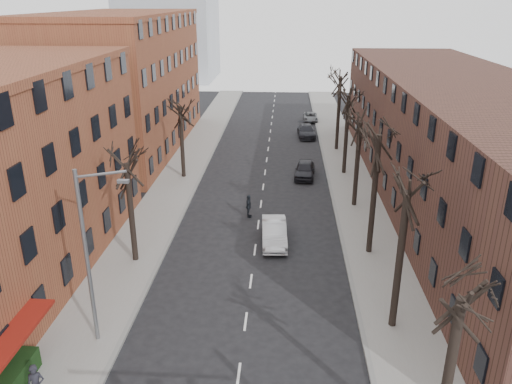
# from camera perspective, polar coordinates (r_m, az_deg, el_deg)

# --- Properties ---
(sidewalk_left) EXTENTS (4.00, 90.00, 0.15)m
(sidewalk_left) POSITION_cam_1_polar(r_m,az_deg,el_deg) (48.62, -8.47, 2.13)
(sidewalk_left) COLOR gray
(sidewalk_left) RESTS_ON ground
(sidewalk_right) EXTENTS (4.00, 90.00, 0.15)m
(sidewalk_right) POSITION_cam_1_polar(r_m,az_deg,el_deg) (48.00, 10.58, 1.74)
(sidewalk_right) COLOR gray
(sidewalk_right) RESTS_ON ground
(building_left_far) EXTENTS (12.00, 28.00, 14.00)m
(building_left_far) POSITION_cam_1_polar(r_m,az_deg,el_deg) (57.47, -15.05, 11.75)
(building_left_far) COLOR brown
(building_left_far) RESTS_ON ground
(building_right) EXTENTS (12.00, 50.00, 10.00)m
(building_right) POSITION_cam_1_polar(r_m,az_deg,el_deg) (43.71, 22.28, 5.30)
(building_right) COLOR #462A21
(building_right) RESTS_ON ground
(tree_right_b) EXTENTS (5.20, 5.20, 10.80)m
(tree_right_b) POSITION_cam_1_polar(r_m,az_deg,el_deg) (27.68, 15.24, -14.64)
(tree_right_b) COLOR black
(tree_right_b) RESTS_ON ground
(tree_right_c) EXTENTS (5.20, 5.20, 11.60)m
(tree_right_c) POSITION_cam_1_polar(r_m,az_deg,el_deg) (34.36, 12.73, -6.82)
(tree_right_c) COLOR black
(tree_right_c) RESTS_ON ground
(tree_right_d) EXTENTS (5.20, 5.20, 10.00)m
(tree_right_d) POSITION_cam_1_polar(r_m,az_deg,el_deg) (41.50, 11.11, -1.60)
(tree_right_d) COLOR black
(tree_right_d) RESTS_ON ground
(tree_right_e) EXTENTS (5.20, 5.20, 10.80)m
(tree_right_e) POSITION_cam_1_polar(r_m,az_deg,el_deg) (48.91, 9.98, 2.06)
(tree_right_e) COLOR black
(tree_right_e) RESTS_ON ground
(tree_right_f) EXTENTS (5.20, 5.20, 11.60)m
(tree_right_f) POSITION_cam_1_polar(r_m,az_deg,el_deg) (56.49, 9.15, 4.75)
(tree_right_f) COLOR black
(tree_right_f) RESTS_ON ground
(tree_left_a) EXTENTS (5.20, 5.20, 9.50)m
(tree_left_a) POSITION_cam_1_polar(r_m,az_deg,el_deg) (33.49, -13.55, -7.68)
(tree_left_a) COLOR black
(tree_left_a) RESTS_ON ground
(tree_left_b) EXTENTS (5.20, 5.20, 9.50)m
(tree_left_b) POSITION_cam_1_polar(r_m,az_deg,el_deg) (47.64, -8.23, 1.64)
(tree_left_b) COLOR black
(tree_left_b) RESTS_ON ground
(streetlight) EXTENTS (2.45, 0.22, 9.03)m
(streetlight) POSITION_cam_1_polar(r_m,az_deg,el_deg) (24.37, -18.50, -6.45)
(streetlight) COLOR slate
(streetlight) RESTS_ON ground
(silver_sedan) EXTENTS (1.93, 4.82, 1.56)m
(silver_sedan) POSITION_cam_1_polar(r_m,az_deg,el_deg) (34.54, 2.09, -4.65)
(silver_sedan) COLOR silver
(silver_sedan) RESTS_ON ground
(parked_car_near) EXTENTS (2.18, 4.57, 1.51)m
(parked_car_near) POSITION_cam_1_polar(r_m,az_deg,el_deg) (47.30, 5.60, 2.58)
(parked_car_near) COLOR black
(parked_car_near) RESTS_ON ground
(parked_car_mid) EXTENTS (2.22, 5.02, 1.43)m
(parked_car_mid) POSITION_cam_1_polar(r_m,az_deg,el_deg) (61.36, 5.77, 6.94)
(parked_car_mid) COLOR black
(parked_car_mid) RESTS_ON ground
(parked_car_far) EXTENTS (1.90, 4.09, 1.14)m
(parked_car_far) POSITION_cam_1_polar(r_m,az_deg,el_deg) (69.49, 6.25, 8.51)
(parked_car_far) COLOR slate
(parked_car_far) RESTS_ON ground
(pedestrian_crossing) EXTENTS (0.46, 1.07, 1.82)m
(pedestrian_crossing) POSITION_cam_1_polar(r_m,az_deg,el_deg) (38.40, -0.85, -1.64)
(pedestrian_crossing) COLOR black
(pedestrian_crossing) RESTS_ON ground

